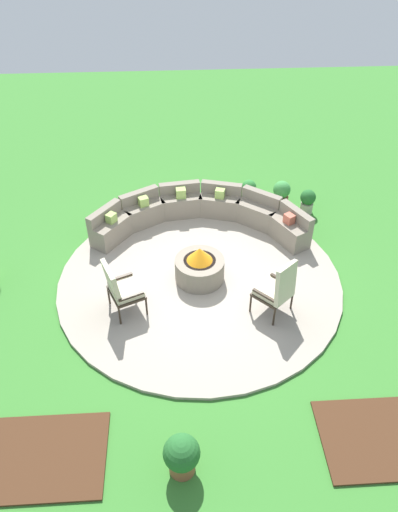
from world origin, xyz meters
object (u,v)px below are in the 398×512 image
(potted_plant_4, at_px, (308,201))
(potted_plant_2, at_px, (249,189))
(fire_pit, at_px, (200,267))
(curved_stone_bench, at_px, (200,214))
(lounge_chair_front_right, at_px, (278,288))
(potted_plant_3, at_px, (182,455))
(lounge_chair_front_left, at_px, (121,287))
(potted_plant_0, at_px, (281,193))

(potted_plant_4, bearing_deg, potted_plant_2, 154.38)
(fire_pit, distance_m, curved_stone_bench, 1.75)
(curved_stone_bench, bearing_deg, lounge_chair_front_right, -66.86)
(lounge_chair_front_right, bearing_deg, potted_plant_4, 22.85)
(fire_pit, distance_m, lounge_chair_front_right, 1.65)
(curved_stone_bench, bearing_deg, fire_pit, -93.79)
(potted_plant_2, bearing_deg, potted_plant_3, -105.33)
(potted_plant_3, bearing_deg, potted_plant_4, 62.82)
(lounge_chair_front_left, height_order, potted_plant_0, lounge_chair_front_left)
(lounge_chair_front_right, distance_m, potted_plant_4, 3.46)
(potted_plant_2, height_order, potted_plant_4, potted_plant_4)
(curved_stone_bench, relative_size, lounge_chair_front_left, 4.19)
(lounge_chair_front_left, relative_size, potted_plant_3, 1.63)
(curved_stone_bench, relative_size, potted_plant_3, 6.85)
(potted_plant_2, distance_m, potted_plant_3, 6.80)
(potted_plant_2, bearing_deg, curved_stone_bench, -139.03)
(curved_stone_bench, bearing_deg, potted_plant_3, -96.02)
(fire_pit, relative_size, potted_plant_3, 1.41)
(fire_pit, relative_size, lounge_chair_front_left, 0.86)
(curved_stone_bench, height_order, lounge_chair_front_left, lounge_chair_front_left)
(fire_pit, height_order, potted_plant_0, fire_pit)
(potted_plant_4, bearing_deg, lounge_chair_front_left, -143.38)
(potted_plant_0, bearing_deg, potted_plant_4, -31.65)
(lounge_chair_front_left, relative_size, lounge_chair_front_right, 0.94)
(lounge_chair_front_left, relative_size, potted_plant_4, 1.89)
(lounge_chair_front_right, relative_size, potted_plant_4, 2.00)
(curved_stone_bench, distance_m, lounge_chair_front_left, 2.96)
(potted_plant_3, relative_size, potted_plant_4, 1.16)
(curved_stone_bench, height_order, potted_plant_4, curved_stone_bench)
(lounge_chair_front_right, bearing_deg, fire_pit, 97.62)
(potted_plant_0, height_order, potted_plant_3, potted_plant_3)
(potted_plant_2, bearing_deg, potted_plant_0, -20.70)
(potted_plant_4, bearing_deg, potted_plant_0, 148.35)
(lounge_chair_front_right, bearing_deg, potted_plant_2, 44.44)
(lounge_chair_front_right, xyz_separation_m, potted_plant_3, (-1.75, -2.77, -0.27))
(fire_pit, bearing_deg, lounge_chair_front_right, -37.56)
(potted_plant_0, bearing_deg, lounge_chair_front_left, -136.36)
(lounge_chair_front_left, relative_size, potted_plant_0, 1.75)
(curved_stone_bench, xyz_separation_m, potted_plant_3, (-0.58, -5.50, -0.01))
(fire_pit, distance_m, potted_plant_3, 3.78)
(curved_stone_bench, height_order, potted_plant_0, curved_stone_bench)
(lounge_chair_front_right, relative_size, potted_plant_2, 2.22)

